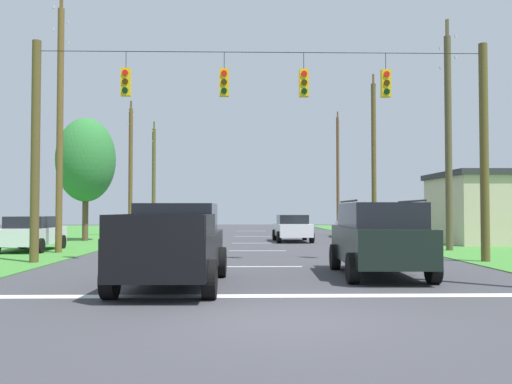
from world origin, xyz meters
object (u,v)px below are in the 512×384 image
(utility_pole_mid_right, at_px, (448,136))
(tree_roadside_right, at_px, (86,160))
(distant_car_far_parked, at_px, (31,233))
(utility_pole_distant_left, at_px, (154,177))
(utility_pole_far_right, at_px, (374,158))
(utility_pole_distant_right, at_px, (131,168))
(overhead_signal_span, at_px, (262,138))
(distant_car_oncoming, at_px, (351,225))
(distant_car_crossing_white, at_px, (292,228))
(utility_pole_far_left, at_px, (60,121))
(suv_black, at_px, (379,237))
(pickup_truck, at_px, (174,245))
(utility_pole_near_left, at_px, (338,170))

(utility_pole_mid_right, height_order, tree_roadside_right, utility_pole_mid_right)
(distant_car_far_parked, distance_m, tree_roadside_right, 8.74)
(distant_car_far_parked, distance_m, utility_pole_distant_left, 25.38)
(utility_pole_far_right, distance_m, utility_pole_distant_right, 16.54)
(tree_roadside_right, bearing_deg, utility_pole_distant_right, 74.83)
(overhead_signal_span, distance_m, utility_pole_far_right, 20.33)
(distant_car_oncoming, bearing_deg, distant_car_crossing_white, -131.29)
(distant_car_far_parked, xyz_separation_m, utility_pole_far_left, (1.57, -1.11, 4.71))
(distant_car_oncoming, relative_size, utility_pole_mid_right, 0.43)
(suv_black, height_order, utility_pole_distant_left, utility_pole_distant_left)
(distant_car_far_parked, distance_m, utility_pole_distant_right, 13.89)
(distant_car_oncoming, relative_size, tree_roadside_right, 0.62)
(tree_roadside_right, bearing_deg, pickup_truck, -68.54)
(distant_car_crossing_white, relative_size, utility_pole_mid_right, 0.42)
(utility_pole_distant_left, bearing_deg, utility_pole_mid_right, -55.94)
(tree_roadside_right, bearing_deg, suv_black, -53.29)
(overhead_signal_span, bearing_deg, utility_pole_near_left, 75.83)
(utility_pole_near_left, relative_size, utility_pole_distant_right, 1.19)
(suv_black, bearing_deg, distant_car_crossing_white, 93.10)
(tree_roadside_right, bearing_deg, utility_pole_near_left, 46.56)
(distant_car_oncoming, height_order, utility_pole_mid_right, utility_pole_mid_right)
(distant_car_far_parked, relative_size, utility_pole_near_left, 0.40)
(utility_pole_mid_right, relative_size, utility_pole_far_left, 0.93)
(distant_car_crossing_white, bearing_deg, utility_pole_distant_right, 150.09)
(suv_black, bearing_deg, pickup_truck, -160.71)
(distant_car_far_parked, bearing_deg, utility_pole_distant_right, 83.13)
(tree_roadside_right, bearing_deg, overhead_signal_span, -53.70)
(suv_black, height_order, utility_pole_far_right, utility_pole_far_right)
(overhead_signal_span, height_order, utility_pole_near_left, utility_pole_near_left)
(distant_car_oncoming, relative_size, utility_pole_near_left, 0.41)
(distant_car_far_parked, bearing_deg, utility_pole_far_left, -35.34)
(distant_car_far_parked, height_order, utility_pole_near_left, utility_pole_near_left)
(distant_car_crossing_white, xyz_separation_m, utility_pole_far_left, (-10.46, -8.37, 4.71))
(utility_pole_mid_right, bearing_deg, tree_roadside_right, 156.27)
(utility_pole_far_right, xyz_separation_m, utility_pole_distant_left, (-16.86, 11.93, -0.60))
(utility_pole_near_left, bearing_deg, utility_pole_far_right, -89.39)
(utility_pole_distant_right, relative_size, utility_pole_distant_left, 0.95)
(suv_black, relative_size, utility_pole_far_left, 0.44)
(distant_car_oncoming, relative_size, utility_pole_distant_right, 0.48)
(overhead_signal_span, height_order, suv_black, overhead_signal_span)
(utility_pole_distant_left, bearing_deg, distant_car_oncoming, -40.38)
(utility_pole_far_right, height_order, tree_roadside_right, utility_pole_far_right)
(pickup_truck, height_order, tree_roadside_right, tree_roadside_right)
(utility_pole_far_right, height_order, utility_pole_distant_right, utility_pole_far_right)
(suv_black, relative_size, utility_pole_far_right, 0.44)
(distant_car_far_parked, relative_size, utility_pole_distant_left, 0.45)
(utility_pole_distant_right, bearing_deg, utility_pole_far_right, -0.50)
(pickup_truck, bearing_deg, tree_roadside_right, 111.46)
(distant_car_oncoming, xyz_separation_m, distant_car_far_parked, (-16.37, -12.19, 0.00))
(distant_car_far_parked, relative_size, utility_pole_far_right, 0.39)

